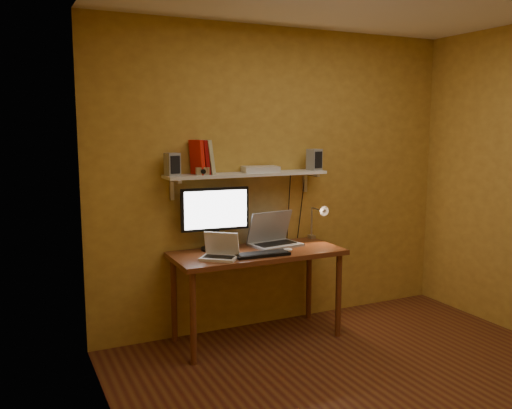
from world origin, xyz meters
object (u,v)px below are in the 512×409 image
laptop (273,236)px  keyboard (262,254)px  shelf_camera (203,171)px  netbook (220,251)px  router (260,169)px  speaker_left (172,164)px  wall_shelf (247,175)px  monitor (215,215)px  speaker_right (314,160)px  desk (257,261)px  mouse (287,250)px  desk_lamp (318,217)px

laptop → keyboard: 0.40m
shelf_camera → netbook: bearing=-78.2°
netbook → router: (0.49, 0.31, 0.59)m
laptop → speaker_left: size_ratio=2.46×
laptop → wall_shelf: bearing=159.4°
monitor → speaker_left: speaker_left is taller
monitor → speaker_right: bearing=4.2°
shelf_camera → speaker_right: bearing=2.6°
desk → laptop: size_ratio=3.20×
mouse → wall_shelf: bearing=123.3°
keyboard → speaker_right: 1.04m
laptop → keyboard: (-0.25, -0.31, -0.06)m
desk → router: (0.13, 0.20, 0.74)m
monitor → mouse: 0.65m
speaker_right → router: (-0.51, 0.02, -0.07)m
netbook → mouse: (0.57, -0.03, -0.04)m
desk → shelf_camera: (-0.42, 0.13, 0.74)m
laptop → speaker_left: 1.07m
speaker_left → shelf_camera: (0.22, -0.07, -0.06)m
laptop → speaker_right: bearing=-2.5°
mouse → speaker_right: bearing=37.7°
netbook → speaker_right: (1.01, 0.28, 0.66)m
speaker_right → router: 0.52m
keyboard → shelf_camera: size_ratio=4.07×
keyboard → speaker_left: bearing=152.2°
speaker_left → shelf_camera: size_ratio=1.65×
shelf_camera → speaker_left: bearing=162.7°
monitor → netbook: size_ratio=1.71×
laptop → speaker_right: 0.77m
mouse → monitor: bearing=148.5°
monitor → laptop: 0.55m
mouse → speaker_left: size_ratio=0.50×
speaker_left → desk: bearing=-27.1°
netbook → router: 0.83m
keyboard → desk: bearing=80.6°
speaker_left → speaker_right: (1.28, -0.02, 0.00)m
keyboard → shelf_camera: (-0.38, 0.30, 0.65)m
keyboard → speaker_left: speaker_left is taller
netbook → desk: bearing=54.6°
mouse → shelf_camera: shelf_camera is taller
mouse → speaker_left: 1.15m
speaker_right → laptop: bearing=173.2°
mouse → netbook: bearing=178.2°
mouse → desk_lamp: desk_lamp is taller
desk → laptop: laptop is taller
desk → keyboard: keyboard is taller
keyboard → desk_lamp: (0.70, 0.29, 0.20)m
monitor → speaker_left: 0.55m
netbook → keyboard: bearing=28.3°
laptop → shelf_camera: bearing=173.7°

